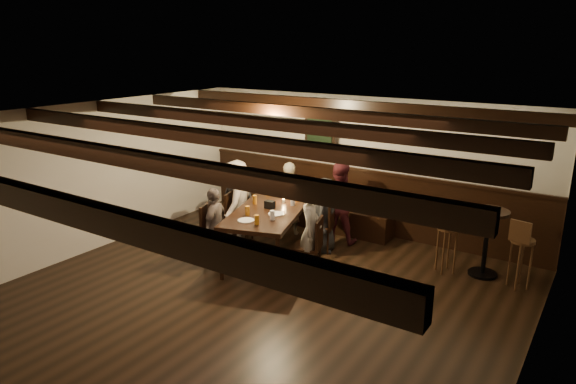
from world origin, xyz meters
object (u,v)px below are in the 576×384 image
Objects in this scene: person_right_far at (311,231)px; person_left_near at (237,202)px; chair_left_near at (239,227)px; person_right_near at (324,215)px; chair_left_far at (218,245)px; person_bench_left at (238,199)px; person_bench_right at (338,203)px; person_bench_centre at (289,198)px; high_top_table at (487,233)px; person_left_far at (215,225)px; bar_stool_right at (520,262)px; chair_right_far at (308,256)px; chair_right_near at (321,235)px; bar_stool_left at (446,248)px; dining_table at (271,211)px.

person_left_near is at bearing 59.04° from person_right_far.
chair_left_near is 1.51m from person_right_near.
chair_left_far is at bearing 121.49° from person_right_near.
person_left_near is at bearing -90.00° from chair_left_near.
person_bench_left is 0.88× the size of person_bench_right.
high_top_table is at bearing 164.77° from person_bench_centre.
person_left_far is 4.40m from bar_stool_right.
person_bench_left reaches higher than chair_right_far.
chair_right_near is at bearing -162.08° from bar_stool_right.
chair_right_near is at bearing 140.11° from person_bench_centre.
chair_right_near is (1.10, 1.29, -0.02)m from chair_left_far.
chair_left_near is at bearing 179.91° from chair_left_far.
person_right_far is 1.30× the size of bar_stool_left.
chair_left_far is at bearing 64.37° from person_bench_centre.
person_bench_right reaches higher than chair_right_far.
person_right_far reaches higher than person_left_far.
person_right_far is at bearing 58.49° from chair_left_near.
dining_table is at bearing 120.96° from person_left_far.
person_bench_right is 0.99× the size of person_left_near.
person_right_far is (1.40, 0.44, 0.37)m from chair_left_far.
chair_right_far is 2.03m from bar_stool_left.
dining_table is 0.88m from person_left_near.
chair_right_near is 0.69× the size of person_right_near.
chair_right_near is at bearing 32.08° from dining_table.
chair_left_far is at bearing -146.67° from bar_stool_right.
chair_left_near is 1.00× the size of chair_right_far.
person_bench_centre is 3.31m from high_top_table.
chair_left_near is 1.73m from person_bench_right.
person_right_far reaches higher than high_top_table.
person_right_near is 1.95m from bar_stool_left.
bar_stool_left is (3.35, 0.71, -0.33)m from person_left_near.
bar_stool_left is (1.92, 0.27, -0.24)m from person_right_near.
person_bench_right is (1.14, 1.77, 0.41)m from chair_left_far.
person_left_far is (-1.17, -1.78, -0.10)m from person_bench_right.
person_bench_centre is 1.00× the size of person_right_far.
person_right_far is at bearing -139.63° from bar_stool_left.
person_left_near is (0.28, -0.38, 0.09)m from person_bench_left.
person_bench_centre is at bearing 153.43° from person_left_far.
person_right_near is at bearing -168.97° from high_top_table.
chair_right_near is 0.61× the size of person_bench_right.
person_right_near is 2.46m from high_top_table.
chair_right_far is 0.84× the size of bar_stool_right.
bar_stool_left is at bearing 160.96° from person_bench_centre.
person_bench_centre is at bearing 129.88° from chair_left_near.
person_left_far reaches higher than dining_table.
person_bench_left reaches higher than bar_stool_left.
person_bench_left reaches higher than bar_stool_right.
bar_stool_right is (3.50, 0.97, -0.37)m from dining_table.
person_right_far is 2.02m from bar_stool_left.
person_right_far is at bearing -30.96° from dining_table.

